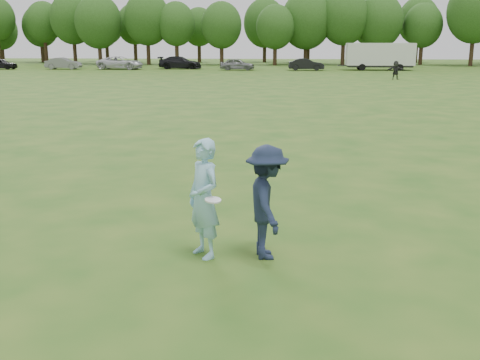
{
  "coord_description": "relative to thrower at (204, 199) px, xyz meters",
  "views": [
    {
      "loc": [
        -0.12,
        -9.77,
        3.62
      ],
      "look_at": [
        -0.91,
        0.24,
        1.1
      ],
      "focal_mm": 42.0,
      "sensor_mm": 36.0,
      "label": 1
    }
  ],
  "objects": [
    {
      "name": "car_c",
      "position": [
        -19.09,
        60.62,
        -0.23
      ],
      "size": [
        5.86,
        3.05,
        1.58
      ],
      "primitive_type": "imported",
      "rotation": [
        0.0,
        0.0,
        1.49
      ],
      "color": "silver",
      "rests_on": "ground"
    },
    {
      "name": "defender",
      "position": [
        1.06,
        0.04,
        -0.05
      ],
      "size": [
        0.95,
        1.37,
        1.94
      ],
      "primitive_type": "imported",
      "rotation": [
        0.0,
        0.0,
        1.77
      ],
      "color": "#1B253C",
      "rests_on": "ground"
    },
    {
      "name": "car_f",
      "position": [
        3.84,
        59.93,
        -0.32
      ],
      "size": [
        4.28,
        1.55,
        1.4
      ],
      "primitive_type": "imported",
      "rotation": [
        0.0,
        0.0,
        1.59
      ],
      "color": "black",
      "rests_on": "ground"
    },
    {
      "name": "cargo_trailer",
      "position": [
        12.67,
        61.12,
        0.75
      ],
      "size": [
        9.0,
        2.75,
        3.2
      ],
      "color": "silver",
      "rests_on": "ground"
    },
    {
      "name": "car_d",
      "position": [
        -11.86,
        62.12,
        -0.24
      ],
      "size": [
        5.41,
        2.28,
        1.56
      ],
      "primitive_type": "imported",
      "rotation": [
        0.0,
        0.0,
        1.55
      ],
      "color": "black",
      "rests_on": "ground"
    },
    {
      "name": "car_e",
      "position": [
        -4.43,
        59.74,
        -0.31
      ],
      "size": [
        4.22,
        1.86,
        1.41
      ],
      "primitive_type": "imported",
      "rotation": [
        0.0,
        0.0,
        1.52
      ],
      "color": "slate",
      "rests_on": "ground"
    },
    {
      "name": "treeline",
      "position": [
        4.25,
        77.68,
        5.24
      ],
      "size": [
        130.35,
        18.39,
        11.74
      ],
      "color": "#332114",
      "rests_on": "ground"
    },
    {
      "name": "ground",
      "position": [
        1.44,
        0.78,
        -1.02
      ],
      "size": [
        200.0,
        200.0,
        0.0
      ],
      "primitive_type": "plane",
      "color": "#255217",
      "rests_on": "ground"
    },
    {
      "name": "car_b",
      "position": [
        -26.18,
        60.15,
        -0.31
      ],
      "size": [
        4.4,
        1.72,
        1.43
      ],
      "primitive_type": "imported",
      "rotation": [
        0.0,
        0.0,
        1.62
      ],
      "color": "slate",
      "rests_on": "ground"
    },
    {
      "name": "thrower",
      "position": [
        0.0,
        0.0,
        0.0
      ],
      "size": [
        0.85,
        0.89,
        2.04
      ],
      "primitive_type": "imported",
      "rotation": [
        0.0,
        0.0,
        -0.89
      ],
      "color": "#91CBE0",
      "rests_on": "ground"
    },
    {
      "name": "player_far_d",
      "position": [
        11.57,
        44.9,
        -0.17
      ],
      "size": [
        1.6,
        0.57,
        1.7
      ],
      "primitive_type": "imported",
      "rotation": [
        0.0,
        0.0,
        0.05
      ],
      "color": "#292929",
      "rests_on": "ground"
    },
    {
      "name": "car_a",
      "position": [
        -34.01,
        59.59,
        -0.34
      ],
      "size": [
        4.08,
        1.84,
        1.36
      ],
      "primitive_type": "imported",
      "rotation": [
        0.0,
        0.0,
        1.51
      ],
      "color": "black",
      "rests_on": "ground"
    },
    {
      "name": "disc_in_play",
      "position": [
        0.2,
        -0.32,
        0.07
      ],
      "size": [
        0.3,
        0.3,
        0.07
      ],
      "color": "white",
      "rests_on": "ground"
    }
  ]
}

